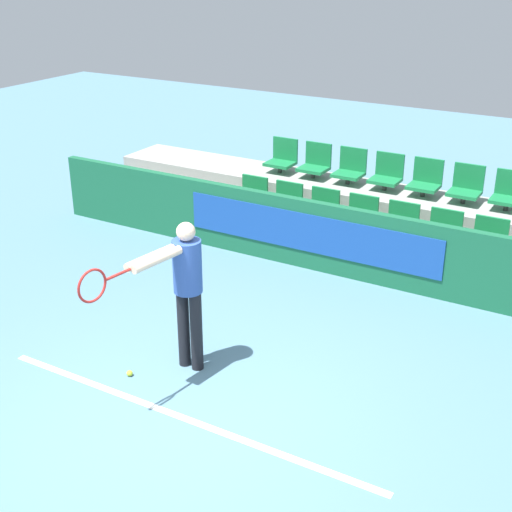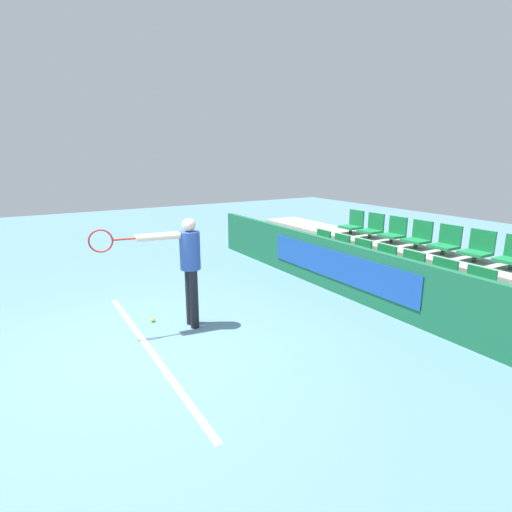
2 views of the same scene
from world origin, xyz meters
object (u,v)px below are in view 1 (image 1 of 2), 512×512
Objects in this scene: stadium_chair_0 at (252,197)px; stadium_chair_1 at (286,203)px; stadium_chair_9 at (350,168)px; stadium_chair_3 at (360,217)px; tennis_ball at (130,373)px; stadium_chair_4 at (401,225)px; stadium_chair_7 at (282,158)px; stadium_chair_13 at (509,193)px; stadium_chair_11 at (425,180)px; stadium_chair_6 at (488,242)px; stadium_chair_12 at (466,187)px; stadium_chair_2 at (322,210)px; stadium_chair_10 at (387,174)px; stadium_chair_8 at (315,163)px; tennis_player at (183,283)px; stadium_chair_5 at (443,233)px.

stadium_chair_0 is 0.60m from stadium_chair_1.
stadium_chair_3 is at bearing -58.67° from stadium_chair_9.
stadium_chair_1 is 4.21m from tennis_ball.
stadium_chair_3 and stadium_chair_4 have the same top height.
stadium_chair_7 is 3.62m from stadium_chair_13.
stadium_chair_3 is 1.00× the size of stadium_chair_11.
stadium_chair_0 is 3.62m from stadium_chair_6.
stadium_chair_7 is 2.41m from stadium_chair_11.
stadium_chair_6 is at bearing -58.67° from stadium_chair_12.
tennis_ball is at bearing -93.77° from stadium_chair_2.
stadium_chair_10 reaches higher than stadium_chair_4.
stadium_chair_1 is at bearing 180.00° from stadium_chair_3.
stadium_chair_4 is at bearing -28.70° from stadium_chair_8.
stadium_chair_3 is 1.06m from stadium_chair_10.
stadium_chair_1 is at bearing -157.67° from stadium_chair_12.
stadium_chair_2 is at bearing 180.00° from stadium_chair_4.
stadium_chair_10 is 1.81m from stadium_chair_13.
stadium_chair_7 is 1.00× the size of stadium_chair_10.
stadium_chair_2 is at bearing -140.60° from stadium_chair_11.
stadium_chair_9 is 8.22× the size of tennis_ball.
stadium_chair_3 is 3.78m from tennis_player.
stadium_chair_7 reaches higher than stadium_chair_6.
stadium_chair_9 is at bearing 90.00° from stadium_chair_2.
stadium_chair_5 is 1.00× the size of stadium_chair_10.
stadium_chair_11 is (1.81, 0.00, 0.00)m from stadium_chair_8.
stadium_chair_8 is 1.00× the size of stadium_chair_9.
stadium_chair_2 is 1.00× the size of stadium_chair_9.
stadium_chair_4 and stadium_chair_5 have the same top height.
stadium_chair_3 is at bearing 91.54° from tennis_player.
stadium_chair_10 is at bearing 0.00° from stadium_chair_7.
stadium_chair_8 reaches higher than stadium_chair_4.
stadium_chair_1 is 3.02m from stadium_chair_6.
stadium_chair_13 is at bearing 0.00° from stadium_chair_10.
stadium_chair_4 is 1.06m from stadium_chair_11.
stadium_chair_8 is 3.02m from stadium_chair_13.
stadium_chair_12 is at bearing 18.19° from stadium_chair_0.
stadium_chair_2 and stadium_chair_3 have the same top height.
stadium_chair_12 is (3.02, 0.00, 0.00)m from stadium_chair_7.
stadium_chair_6 is 1.00× the size of stadium_chair_7.
stadium_chair_2 is at bearing -121.33° from stadium_chair_10.
stadium_chair_10 is at bearing 0.00° from stadium_chair_9.
stadium_chair_9 is (0.60, 0.00, 0.00)m from stadium_chair_8.
stadium_chair_7 is (-0.60, 0.99, 0.38)m from stadium_chair_1.
stadium_chair_6 is 1.00× the size of stadium_chair_8.
stadium_chair_8 is at bearing 140.60° from stadium_chair_3.
stadium_chair_5 is 8.22× the size of tennis_ball.
stadium_chair_9 is 1.00× the size of stadium_chair_13.
stadium_chair_6 is 0.32× the size of tennis_player.
stadium_chair_1 is 1.00× the size of stadium_chair_3.
stadium_chair_0 is 0.32× the size of tennis_player.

